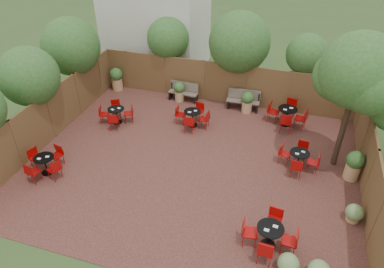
% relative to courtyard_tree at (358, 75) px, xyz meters
% --- Properties ---
extents(ground, '(80.00, 80.00, 0.00)m').
position_rel_courtyard_tree_xyz_m(ground, '(-5.08, -1.59, -3.64)').
color(ground, '#354F23').
rests_on(ground, ground).
extents(courtyard_paving, '(12.00, 10.00, 0.02)m').
position_rel_courtyard_tree_xyz_m(courtyard_paving, '(-5.08, -1.59, -3.63)').
color(courtyard_paving, '#3C1B18').
rests_on(courtyard_paving, ground).
extents(fence_back, '(12.00, 0.08, 2.00)m').
position_rel_courtyard_tree_xyz_m(fence_back, '(-5.08, 3.41, -2.64)').
color(fence_back, brown).
rests_on(fence_back, ground).
extents(fence_left, '(0.08, 10.00, 2.00)m').
position_rel_courtyard_tree_xyz_m(fence_left, '(-11.08, -1.59, -2.64)').
color(fence_left, brown).
rests_on(fence_left, ground).
extents(fence_right, '(0.08, 10.00, 2.00)m').
position_rel_courtyard_tree_xyz_m(fence_right, '(0.92, -1.59, -2.64)').
color(fence_right, brown).
rests_on(fence_right, ground).
extents(overhang_foliage, '(15.41, 10.47, 2.79)m').
position_rel_courtyard_tree_xyz_m(overhang_foliage, '(-7.52, 1.59, -0.93)').
color(overhang_foliage, '#28551B').
rests_on(overhang_foliage, ground).
extents(courtyard_tree, '(2.71, 2.61, 5.04)m').
position_rel_courtyard_tree_xyz_m(courtyard_tree, '(0.00, 0.00, 0.00)').
color(courtyard_tree, black).
rests_on(courtyard_tree, courtyard_paving).
extents(park_bench_left, '(1.45, 0.54, 0.88)m').
position_rel_courtyard_tree_xyz_m(park_bench_left, '(-6.94, 3.04, -3.16)').
color(park_bench_left, brown).
rests_on(park_bench_left, courtyard_paving).
extents(park_bench_right, '(1.53, 0.56, 0.93)m').
position_rel_courtyard_tree_xyz_m(park_bench_right, '(-4.02, 3.04, -3.14)').
color(park_bench_right, brown).
rests_on(park_bench_right, courtyard_paving).
extents(bistro_tables, '(10.14, 8.35, 0.93)m').
position_rel_courtyard_tree_xyz_m(bistro_tables, '(-4.68, -0.80, -3.19)').
color(bistro_tables, black).
rests_on(bistro_tables, courtyard_paving).
extents(planters, '(11.74, 4.35, 1.17)m').
position_rel_courtyard_tree_xyz_m(planters, '(-5.22, 1.86, -3.03)').
color(planters, tan).
rests_on(planters, courtyard_paving).
extents(low_shrubs, '(2.36, 3.05, 0.64)m').
position_rel_courtyard_tree_xyz_m(low_shrubs, '(-0.45, -4.53, -3.32)').
color(low_shrubs, tan).
rests_on(low_shrubs, courtyard_paving).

